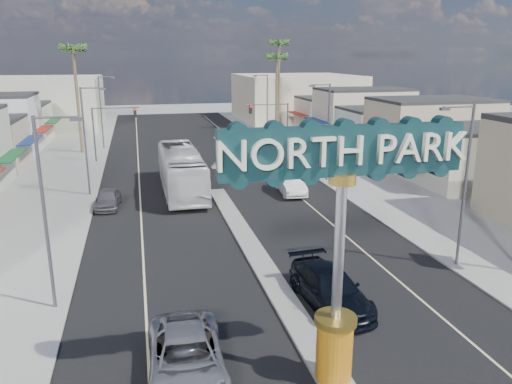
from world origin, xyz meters
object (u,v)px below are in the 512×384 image
palm_right_mid (277,61)px  suv_right (330,288)px  gateway_sign (340,227)px  streetlight_l_far (102,109)px  traffic_signal_right (273,118)px  streetlight_r_mid (327,128)px  streetlight_l_near (47,205)px  streetlight_r_near (463,179)px  palm_left_far (73,55)px  car_parked_left (108,199)px  streetlight_r_far (266,105)px  suv_left (186,358)px  city_bus (181,170)px  car_parked_right (290,184)px  traffic_signal_left (110,123)px  palm_right_far (279,49)px  streetlight_l_mid (87,136)px

palm_right_mid → suv_right: palm_right_mid is taller
gateway_sign → streetlight_l_far: 51.10m
traffic_signal_right → streetlight_r_mid: streetlight_r_mid is taller
streetlight_l_near → streetlight_r_near: 20.87m
streetlight_r_mid → suv_right: (-8.43, -22.58, -4.21)m
palm_left_far → car_parked_left: 26.57m
streetlight_r_far → traffic_signal_right: bearing=-98.9°
suv_left → city_bus: city_bus is taller
streetlight_r_far → suv_right: size_ratio=1.52×
streetlight_l_near → car_parked_right: bearing=45.5°
streetlight_r_far → suv_right: 45.56m
palm_right_mid → streetlight_r_far: bearing=-122.7°
suv_left → car_parked_right: (11.18, 23.37, 0.03)m
traffic_signal_left → city_bus: size_ratio=0.45×
traffic_signal_right → car_parked_right: bearing=-100.4°
streetlight_r_near → palm_left_far: size_ratio=0.69×
suv_right → car_parked_left: suv_right is taller
traffic_signal_left → palm_right_far: (24.18, 18.01, 8.11)m
streetlight_r_far → suv_left: 51.20m
palm_left_far → suv_left: palm_left_far is taller
streetlight_r_mid → car_parked_right: streetlight_r_mid is taller
gateway_sign → streetlight_r_near: (10.43, 8.02, -0.86)m
streetlight_l_mid → gateway_sign: bearing=-69.6°
gateway_sign → streetlight_r_far: gateway_sign is taller
streetlight_r_far → streetlight_r_near: bearing=-90.0°
gateway_sign → streetlight_r_far: (10.43, 50.02, -0.86)m
gateway_sign → suv_right: size_ratio=1.55×
streetlight_l_mid → car_parked_right: bearing=-11.0°
city_bus → traffic_signal_left: bearing=113.2°
streetlight_r_near → suv_left: 17.44m
streetlight_r_mid → streetlight_r_far: bearing=90.0°
palm_right_mid → suv_right: size_ratio=2.05×
streetlight_l_near → palm_right_far: (25.43, 52.00, 7.32)m
palm_left_far → city_bus: 24.77m
streetlight_r_near → city_bus: 23.87m
streetlight_r_mid → palm_right_far: palm_right_far is taller
gateway_sign → streetlight_l_mid: gateway_sign is taller
traffic_signal_right → streetlight_r_mid: (1.25, -13.99, 0.79)m
streetlight_r_far → suv_left: size_ratio=1.51×
traffic_signal_left → streetlight_r_near: streetlight_r_near is taller
streetlight_l_near → traffic_signal_right: bearing=60.0°
streetlight_r_far → palm_right_far: palm_right_far is taller
streetlight_r_mid → traffic_signal_right: bearing=95.1°
traffic_signal_left → streetlight_r_mid: bearing=-35.5°
car_parked_left → streetlight_l_mid: bearing=116.2°
suv_right → streetlight_l_mid: bearing=114.5°
streetlight_l_mid → streetlight_r_far: (20.87, 22.00, 0.00)m
streetlight_r_near → suv_right: 9.77m
traffic_signal_left → suv_left: bearing=-84.3°
streetlight_r_far → city_bus: 26.34m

